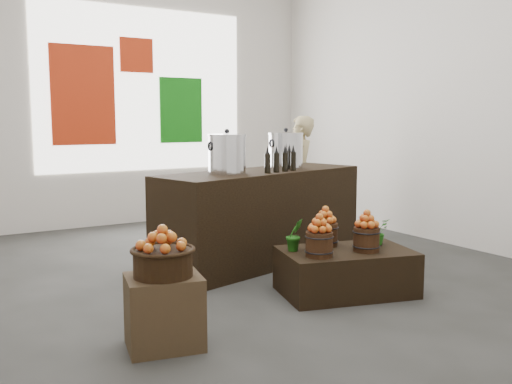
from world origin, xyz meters
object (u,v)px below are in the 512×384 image
wicker_basket (163,263)px  stock_pot_center (286,151)px  crate (164,312)px  display_table (346,272)px  stock_pot_left (227,155)px  shopper (300,175)px  counter (261,217)px

wicker_basket → stock_pot_center: (2.21, 1.75, 0.61)m
crate → display_table: crate is taller
stock_pot_center → crate: bearing=-141.5°
stock_pot_left → shopper: 2.23m
display_table → shopper: shopper is taller
stock_pot_left → stock_pot_center: same height
wicker_basket → counter: (1.82, 1.66, -0.09)m
stock_pot_left → shopper: bearing=34.6°
counter → shopper: size_ratio=1.54×
wicker_basket → stock_pot_left: size_ratio=1.06×
crate → stock_pot_left: bearing=49.0°
stock_pot_left → shopper: size_ratio=0.24×
wicker_basket → stock_pot_left: bearing=49.0°
wicker_basket → stock_pot_center: bearing=38.5°
display_table → stock_pot_center: (0.34, 1.46, 1.00)m
stock_pot_left → crate: bearing=-131.0°
display_table → wicker_basket: bearing=-155.9°
wicker_basket → counter: counter is taller
counter → stock_pot_center: (0.38, 0.10, 0.70)m
counter → shopper: (1.32, 1.12, 0.30)m
crate → display_table: 1.89m
stock_pot_center → shopper: 1.44m
shopper → stock_pot_center: bearing=8.9°
stock_pot_left → wicker_basket: bearing=-131.0°
wicker_basket → display_table: 1.93m
display_table → stock_pot_left: (-0.54, 1.24, 1.00)m
stock_pot_left → shopper: (1.81, 1.25, -0.40)m
crate → stock_pot_center: bearing=38.5°
crate → display_table: (1.87, 0.29, -0.05)m
wicker_basket → stock_pot_left: stock_pot_left is taller
wicker_basket → shopper: 4.20m
crate → stock_pot_left: (1.33, 1.53, 0.95)m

